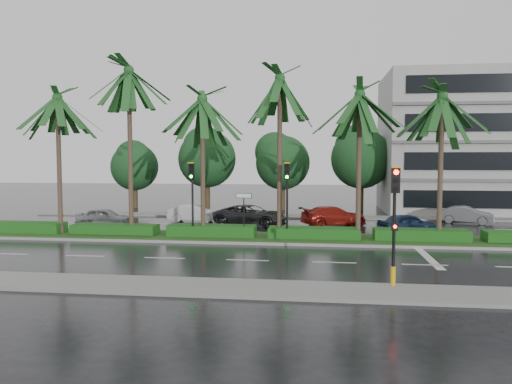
# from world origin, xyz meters

# --- Properties ---
(ground) EXTENTS (120.00, 120.00, 0.00)m
(ground) POSITION_xyz_m (0.00, 0.00, 0.00)
(ground) COLOR black
(ground) RESTS_ON ground
(near_sidewalk) EXTENTS (40.00, 2.40, 0.12)m
(near_sidewalk) POSITION_xyz_m (0.00, -10.20, 0.06)
(near_sidewalk) COLOR slate
(near_sidewalk) RESTS_ON ground
(far_sidewalk) EXTENTS (40.00, 2.00, 0.12)m
(far_sidewalk) POSITION_xyz_m (0.00, 12.00, 0.06)
(far_sidewalk) COLOR slate
(far_sidewalk) RESTS_ON ground
(median) EXTENTS (36.00, 4.00, 0.15)m
(median) POSITION_xyz_m (0.00, 1.00, 0.08)
(median) COLOR gray
(median) RESTS_ON ground
(hedge) EXTENTS (35.20, 1.40, 0.60)m
(hedge) POSITION_xyz_m (0.00, 1.00, 0.45)
(hedge) COLOR #184D16
(hedge) RESTS_ON median
(lane_markings) EXTENTS (34.00, 13.06, 0.01)m
(lane_markings) POSITION_xyz_m (3.04, -0.43, 0.01)
(lane_markings) COLOR silver
(lane_markings) RESTS_ON ground
(palm_row) EXTENTS (26.30, 4.20, 10.64)m
(palm_row) POSITION_xyz_m (-1.25, 1.02, 8.07)
(palm_row) COLOR #443327
(palm_row) RESTS_ON median
(signal_near) EXTENTS (0.34, 0.45, 4.36)m
(signal_near) POSITION_xyz_m (6.00, -9.39, 2.50)
(signal_near) COLOR black
(signal_near) RESTS_ON near_sidewalk
(signal_median_left) EXTENTS (0.34, 0.42, 4.36)m
(signal_median_left) POSITION_xyz_m (-4.00, 0.30, 3.00)
(signal_median_left) COLOR black
(signal_median_left) RESTS_ON median
(signal_median_right) EXTENTS (0.34, 0.42, 4.36)m
(signal_median_right) POSITION_xyz_m (1.50, 0.30, 3.00)
(signal_median_right) COLOR black
(signal_median_right) RESTS_ON median
(street_sign) EXTENTS (0.95, 0.09, 2.60)m
(street_sign) POSITION_xyz_m (-1.00, 0.48, 2.12)
(street_sign) COLOR black
(street_sign) RESTS_ON median
(bg_trees) EXTENTS (32.62, 5.35, 7.72)m
(bg_trees) POSITION_xyz_m (0.49, 17.59, 4.68)
(bg_trees) COLOR #312716
(bg_trees) RESTS_ON ground
(building) EXTENTS (16.00, 10.00, 12.00)m
(building) POSITION_xyz_m (17.00, 18.00, 6.00)
(building) COLOR gray
(building) RESTS_ON ground
(car_silver) EXTENTS (1.91, 3.91, 1.28)m
(car_silver) POSITION_xyz_m (-11.50, 5.06, 0.64)
(car_silver) COLOR gray
(car_silver) RESTS_ON ground
(car_white) EXTENTS (1.55, 3.93, 1.27)m
(car_white) POSITION_xyz_m (-5.96, 8.35, 0.64)
(car_white) COLOR beige
(car_white) RESTS_ON ground
(car_darkgrey) EXTENTS (3.42, 5.59, 1.45)m
(car_darkgrey) POSITION_xyz_m (-1.46, 6.86, 0.72)
(car_darkgrey) COLOR black
(car_darkgrey) RESTS_ON ground
(car_red) EXTENTS (3.56, 5.05, 1.36)m
(car_red) POSITION_xyz_m (4.33, 7.48, 0.68)
(car_red) COLOR maroon
(car_red) RESTS_ON ground
(car_blue) EXTENTS (2.97, 4.12, 1.30)m
(car_blue) POSITION_xyz_m (8.83, 4.03, 0.65)
(car_blue) COLOR #172846
(car_blue) RESTS_ON ground
(car_grey) EXTENTS (2.40, 4.00, 1.25)m
(car_grey) POSITION_xyz_m (13.93, 9.89, 0.62)
(car_grey) COLOR slate
(car_grey) RESTS_ON ground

